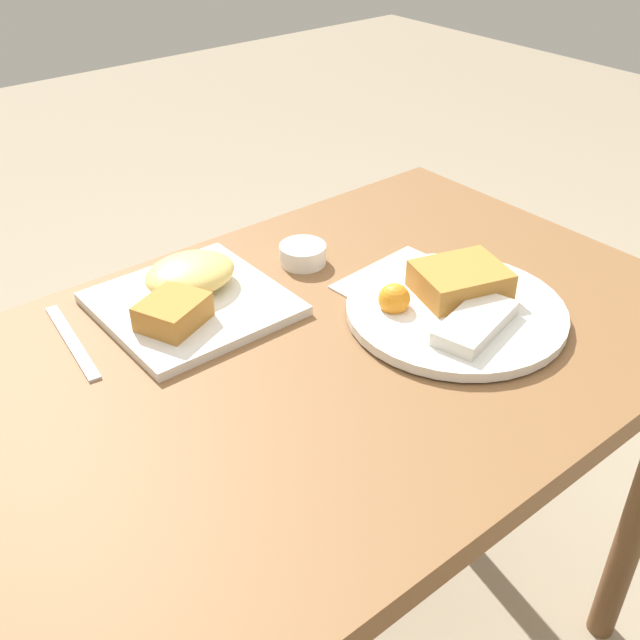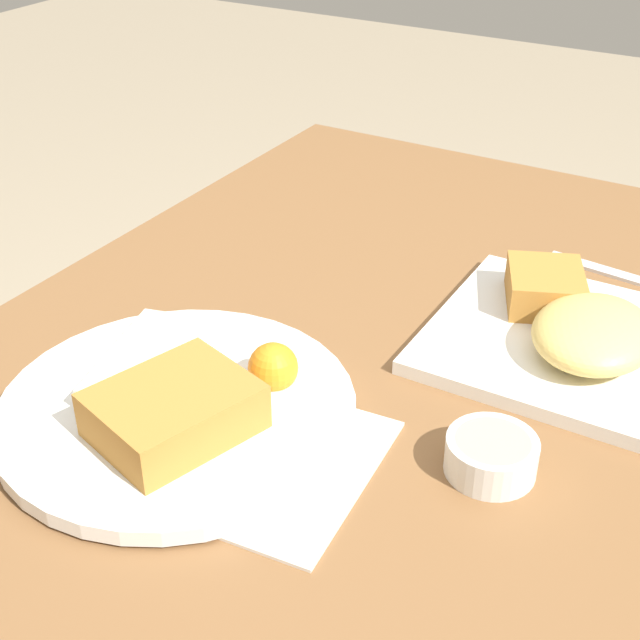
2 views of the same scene
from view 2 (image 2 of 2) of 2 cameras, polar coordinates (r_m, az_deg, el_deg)
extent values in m
cube|color=brown|center=(0.87, 1.74, -2.47)|extent=(1.05, 0.69, 0.04)
cylinder|color=brown|center=(1.53, 0.56, -2.52)|extent=(0.05, 0.05, 0.70)
cube|color=silver|center=(0.74, -7.48, -7.57)|extent=(0.20, 0.30, 0.00)
cube|color=white|center=(0.88, 15.26, -1.33)|extent=(0.24, 0.24, 0.01)
ellipsoid|color=#EFCC6B|center=(0.84, 17.12, -0.81)|extent=(0.13, 0.11, 0.04)
cube|color=#B77A33|center=(0.91, 14.21, 2.03)|extent=(0.11, 0.10, 0.04)
cylinder|color=white|center=(0.77, -9.11, -5.63)|extent=(0.30, 0.30, 0.01)
cube|color=#B77A33|center=(0.72, -9.34, -5.74)|extent=(0.14, 0.13, 0.04)
cube|color=silver|center=(0.80, -11.20, -2.61)|extent=(0.15, 0.09, 0.02)
sphere|color=orange|center=(0.77, -3.02, -3.05)|extent=(0.04, 0.04, 0.04)
cylinder|color=white|center=(0.71, 10.90, -8.53)|extent=(0.07, 0.07, 0.03)
cylinder|color=beige|center=(0.71, 11.01, -7.70)|extent=(0.06, 0.06, 0.00)
cube|color=silver|center=(1.02, 19.45, 2.46)|extent=(0.04, 0.19, 0.00)
camera|label=1|loc=(1.50, -11.77, 35.14)|focal=42.00mm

